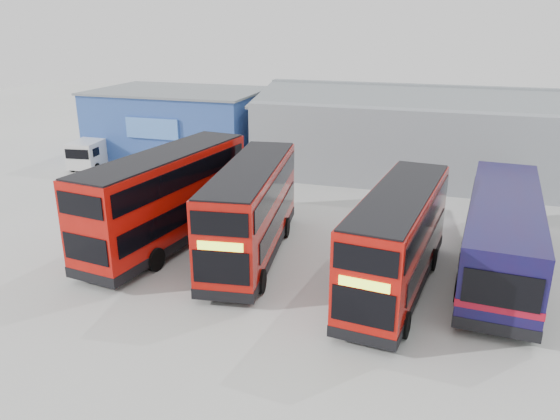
% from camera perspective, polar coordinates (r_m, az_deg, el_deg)
% --- Properties ---
extents(ground_plane, '(120.00, 120.00, 0.00)m').
position_cam_1_polar(ground_plane, '(21.94, 1.20, -8.08)').
color(ground_plane, '#A8A8A2').
rests_on(ground_plane, ground).
extents(office_block, '(12.30, 8.32, 5.12)m').
position_cam_1_polar(office_block, '(42.18, -10.39, 8.83)').
color(office_block, navy).
rests_on(office_block, ground).
extents(maintenance_shed, '(30.50, 12.00, 5.89)m').
position_cam_1_polar(maintenance_shed, '(39.51, 21.05, 7.18)').
color(maintenance_shed, gray).
rests_on(maintenance_shed, ground).
extents(double_decker_left, '(3.93, 10.64, 4.41)m').
position_cam_1_polar(double_decker_left, '(25.71, -11.74, 1.02)').
color(double_decker_left, '#AF100A').
rests_on(double_decker_left, ground).
extents(double_decker_centre, '(3.62, 10.06, 4.17)m').
position_cam_1_polar(double_decker_centre, '(24.00, -3.02, -0.22)').
color(double_decker_centre, '#AF100A').
rests_on(double_decker_centre, ground).
extents(double_decker_right, '(3.35, 9.71, 4.03)m').
position_cam_1_polar(double_decker_right, '(21.45, 12.13, -3.30)').
color(double_decker_right, '#AF100A').
rests_on(double_decker_right, ground).
extents(single_decker_blue, '(3.62, 12.18, 3.26)m').
position_cam_1_polar(single_decker_blue, '(24.44, 22.16, -2.47)').
color(single_decker_blue, '#0E0E3F').
rests_on(single_decker_blue, ground).
extents(panel_van, '(2.51, 4.90, 2.05)m').
position_cam_1_polar(panel_van, '(41.43, -18.86, 5.88)').
color(panel_van, silver).
rests_on(panel_van, ground).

